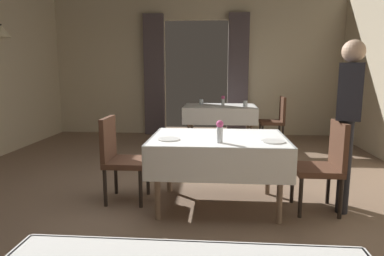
# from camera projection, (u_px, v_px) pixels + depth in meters

# --- Properties ---
(ground) EXTENTS (10.08, 10.08, 0.00)m
(ground) POSITION_uv_depth(u_px,v_px,m) (170.00, 204.00, 3.67)
(ground) COLOR #7A604C
(wall_back) EXTENTS (6.40, 0.27, 3.00)m
(wall_back) POSITION_uv_depth(u_px,v_px,m) (196.00, 66.00, 7.53)
(wall_back) COLOR beige
(wall_back) RESTS_ON ground
(dining_table_mid) EXTENTS (1.39, 1.01, 0.75)m
(dining_table_mid) POSITION_uv_depth(u_px,v_px,m) (218.00, 146.00, 3.53)
(dining_table_mid) COLOR #7A604C
(dining_table_mid) RESTS_ON ground
(dining_table_far) EXTENTS (1.39, 0.98, 0.75)m
(dining_table_far) POSITION_uv_depth(u_px,v_px,m) (220.00, 111.00, 6.61)
(dining_table_far) COLOR #7A604C
(dining_table_far) RESTS_ON ground
(chair_mid_right) EXTENTS (0.44, 0.44, 0.93)m
(chair_mid_right) POSITION_uv_depth(u_px,v_px,m) (325.00, 162.00, 3.42)
(chair_mid_right) COLOR black
(chair_mid_right) RESTS_ON ground
(chair_mid_left) EXTENTS (0.44, 0.44, 0.93)m
(chair_mid_left) POSITION_uv_depth(u_px,v_px,m) (119.00, 155.00, 3.71)
(chair_mid_left) COLOR black
(chair_mid_left) RESTS_ON ground
(chair_far_right) EXTENTS (0.44, 0.44, 0.93)m
(chair_far_right) POSITION_uv_depth(u_px,v_px,m) (276.00, 118.00, 6.53)
(chair_far_right) COLOR black
(chair_far_right) RESTS_ON ground
(flower_vase_mid) EXTENTS (0.07, 0.07, 0.21)m
(flower_vase_mid) POSITION_uv_depth(u_px,v_px,m) (220.00, 131.00, 3.21)
(flower_vase_mid) COLOR silver
(flower_vase_mid) RESTS_ON dining_table_mid
(plate_mid_b) EXTENTS (0.23, 0.23, 0.01)m
(plate_mid_b) POSITION_uv_depth(u_px,v_px,m) (273.00, 141.00, 3.26)
(plate_mid_b) COLOR white
(plate_mid_b) RESTS_ON dining_table_mid
(plate_mid_c) EXTENTS (0.22, 0.22, 0.01)m
(plate_mid_c) POSITION_uv_depth(u_px,v_px,m) (169.00, 139.00, 3.36)
(plate_mid_c) COLOR white
(plate_mid_c) RESTS_ON dining_table_mid
(flower_vase_far) EXTENTS (0.07, 0.07, 0.19)m
(flower_vase_far) POSITION_uv_depth(u_px,v_px,m) (223.00, 100.00, 6.56)
(flower_vase_far) COLOR silver
(flower_vase_far) RESTS_ON dining_table_far
(plate_far_b) EXTENTS (0.18, 0.18, 0.01)m
(plate_far_b) POSITION_uv_depth(u_px,v_px,m) (212.00, 106.00, 6.42)
(plate_far_b) COLOR white
(plate_far_b) RESTS_ON dining_table_far
(glass_far_c) EXTENTS (0.08, 0.08, 0.12)m
(glass_far_c) POSITION_uv_depth(u_px,v_px,m) (245.00, 104.00, 6.33)
(glass_far_c) COLOR silver
(glass_far_c) RESTS_ON dining_table_far
(glass_far_d) EXTENTS (0.08, 0.08, 0.10)m
(glass_far_d) POSITION_uv_depth(u_px,v_px,m) (201.00, 102.00, 6.83)
(glass_far_d) COLOR silver
(glass_far_d) RESTS_ON dining_table_far
(person_waiter_by_doorway) EXTENTS (0.34, 0.42, 1.72)m
(person_waiter_by_doorway) POSITION_uv_depth(u_px,v_px,m) (349.00, 112.00, 3.37)
(person_waiter_by_doorway) COLOR black
(person_waiter_by_doorway) RESTS_ON ground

